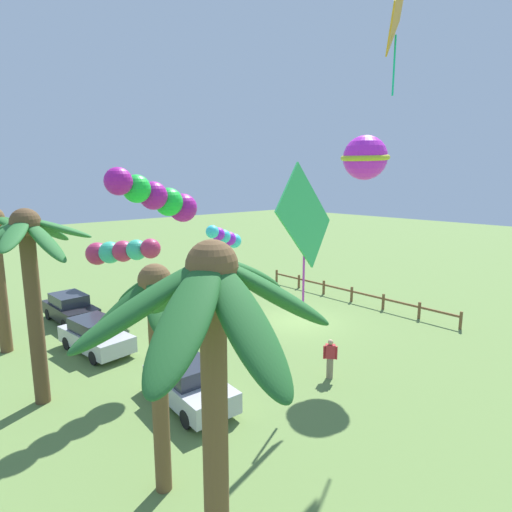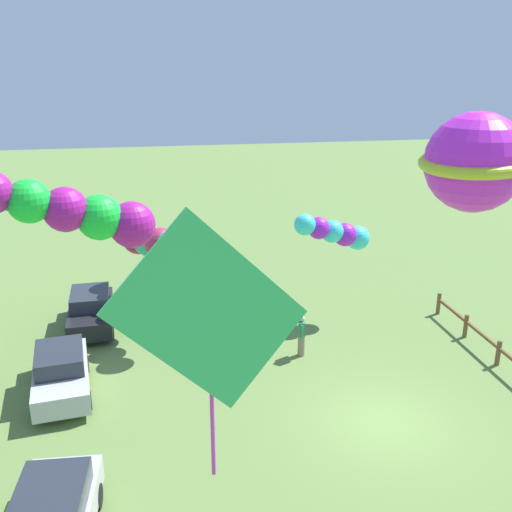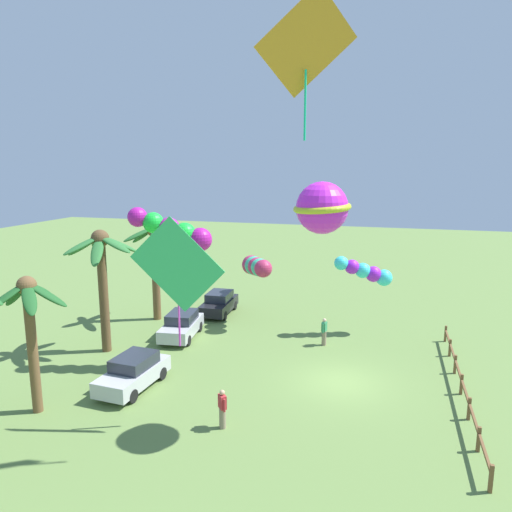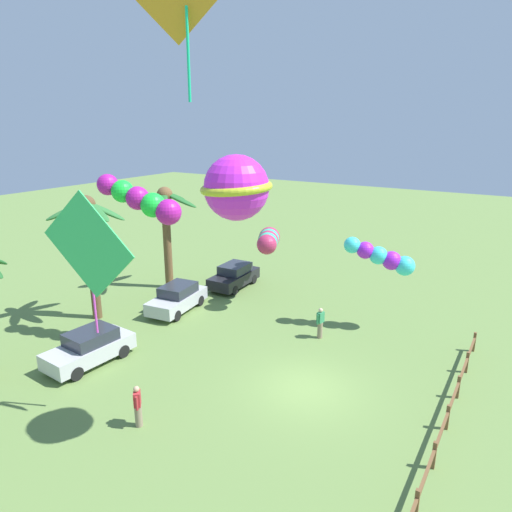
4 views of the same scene
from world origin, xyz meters
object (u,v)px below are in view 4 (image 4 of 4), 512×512
parked_car_2 (234,276)px  kite_tube_1 (142,200)px  palm_tree_1 (166,215)px  parked_car_0 (177,298)px  kite_ball_0 (236,188)px  kite_tube_5 (382,257)px  parked_car_1 (90,347)px  kite_tube_2 (268,240)px  spectator_0 (320,323)px  kite_diamond_4 (89,247)px  palm_tree_0 (89,228)px  spectator_1 (138,406)px

parked_car_2 → kite_tube_1: 10.61m
palm_tree_1 → parked_car_0: 5.73m
palm_tree_1 → kite_ball_0: size_ratio=2.34×
kite_tube_5 → kite_tube_1: bearing=129.3°
kite_ball_0 → kite_tube_5: size_ratio=0.82×
palm_tree_1 → parked_car_1: palm_tree_1 is taller
kite_tube_2 → kite_tube_5: bearing=-96.0°
kite_tube_5 → kite_ball_0: bearing=174.3°
parked_car_2 → kite_tube_5: kite_tube_5 is taller
spectator_0 → kite_diamond_4: 12.07m
parked_car_0 → parked_car_2: size_ratio=1.03×
parked_car_0 → parked_car_2: (4.94, -0.55, 0.00)m
spectator_0 → kite_tube_2: kite_tube_2 is taller
palm_tree_0 → kite_tube_2: palm_tree_0 is taller
kite_diamond_4 → kite_tube_5: (12.51, -6.32, -2.51)m
palm_tree_0 → kite_ball_0: (-4.49, -12.36, 3.52)m
parked_car_2 → spectator_1: 14.62m
kite_ball_0 → kite_tube_2: kite_ball_0 is taller
parked_car_2 → spectator_0: size_ratio=2.50×
parked_car_1 → kite_ball_0: 11.69m
kite_tube_1 → kite_diamond_4: bearing=-152.8°
kite_tube_2 → kite_tube_5: kite_tube_5 is taller
palm_tree_1 → kite_tube_1: kite_tube_1 is taller
spectator_1 → kite_tube_1: bearing=40.3°
kite_tube_1 → kite_tube_5: kite_tube_1 is taller
kite_diamond_4 → palm_tree_0: bearing=51.5°
kite_ball_0 → kite_diamond_4: (-1.20, 5.20, -2.21)m
palm_tree_1 → kite_tube_2: 6.74m
kite_ball_0 → palm_tree_1: bearing=50.2°
palm_tree_1 → kite_tube_5: (1.06, -13.41, -0.93)m
palm_tree_0 → kite_diamond_4: size_ratio=1.35×
spectator_1 → kite_ball_0: kite_ball_0 is taller
palm_tree_0 → parked_car_1: (-3.54, -3.74, -4.32)m
spectator_1 → kite_tube_5: size_ratio=0.47×
kite_ball_0 → spectator_1: bearing=108.4°
kite_tube_5 → parked_car_1: bearing=136.8°
palm_tree_0 → spectator_1: 11.34m
kite_tube_2 → parked_car_0: bearing=143.3°
parked_car_2 → kite_tube_1: kite_tube_1 is taller
spectator_0 → kite_tube_1: (-4.65, 6.95, 6.18)m
spectator_0 → spectator_1: same height
palm_tree_0 → spectator_0: bearing=-70.2°
parked_car_1 → parked_car_0: bearing=5.5°
palm_tree_0 → parked_car_0: palm_tree_0 is taller
spectator_1 → kite_tube_1: kite_tube_1 is taller
spectator_0 → kite_diamond_4: size_ratio=0.32×
parked_car_0 → parked_car_1: size_ratio=1.02×
parked_car_1 → kite_tube_5: 14.56m
kite_tube_1 → palm_tree_1: bearing=35.2°
parked_car_2 → kite_tube_2: bearing=-99.0°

